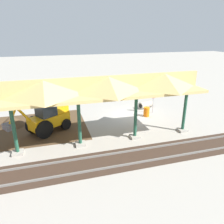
{
  "coord_description": "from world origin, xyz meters",
  "views": [
    {
      "loc": [
        7.51,
        18.46,
        7.66
      ],
      "look_at": [
        2.85,
        2.76,
        1.6
      ],
      "focal_mm": 35.0,
      "sensor_mm": 36.0,
      "label": 1
    }
  ],
  "objects_px": {
    "stop_sign": "(153,97)",
    "backhoe": "(47,117)",
    "traffic_barrel": "(146,112)",
    "concrete_pipe": "(146,105)"
  },
  "relations": [
    {
      "from": "stop_sign",
      "to": "concrete_pipe",
      "type": "bearing_deg",
      "value": -90.21
    },
    {
      "from": "stop_sign",
      "to": "backhoe",
      "type": "distance_m",
      "value": 10.14
    },
    {
      "from": "concrete_pipe",
      "to": "traffic_barrel",
      "type": "relative_size",
      "value": 1.85
    },
    {
      "from": "backhoe",
      "to": "traffic_barrel",
      "type": "relative_size",
      "value": 5.43
    },
    {
      "from": "concrete_pipe",
      "to": "stop_sign",
      "type": "bearing_deg",
      "value": 89.79
    },
    {
      "from": "concrete_pipe",
      "to": "traffic_barrel",
      "type": "bearing_deg",
      "value": 67.06
    },
    {
      "from": "stop_sign",
      "to": "concrete_pipe",
      "type": "distance_m",
      "value": 2.09
    },
    {
      "from": "concrete_pipe",
      "to": "traffic_barrel",
      "type": "height_order",
      "value": "traffic_barrel"
    },
    {
      "from": "stop_sign",
      "to": "backhoe",
      "type": "height_order",
      "value": "backhoe"
    },
    {
      "from": "backhoe",
      "to": "concrete_pipe",
      "type": "xyz_separation_m",
      "value": [
        -10.02,
        -3.19,
        -0.91
      ]
    }
  ]
}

